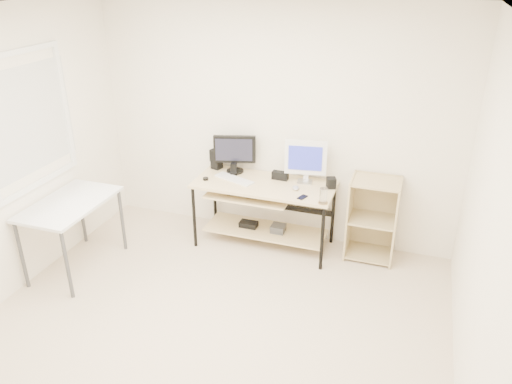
{
  "coord_description": "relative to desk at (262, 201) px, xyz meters",
  "views": [
    {
      "loc": [
        1.48,
        -2.96,
        2.93
      ],
      "look_at": [
        0.03,
        1.3,
        0.81
      ],
      "focal_mm": 35.0,
      "sensor_mm": 36.0,
      "label": 1
    }
  ],
  "objects": [
    {
      "name": "mouse",
      "position": [
        0.38,
        -0.05,
        0.23
      ],
      "size": [
        0.09,
        0.12,
        0.04
      ],
      "primitive_type": "ellipsoid",
      "rotation": [
        0.0,
        0.0,
        0.28
      ],
      "color": "#ADADB2",
      "rests_on": "desk"
    },
    {
      "name": "drinking_glass",
      "position": [
        0.72,
        -0.27,
        0.29
      ],
      "size": [
        0.08,
        0.08,
        0.15
      ],
      "primitive_type": "cylinder",
      "rotation": [
        0.0,
        0.0,
        0.01
      ],
      "color": "white",
      "rests_on": "coaster"
    },
    {
      "name": "keyboard",
      "position": [
        -0.31,
        -0.02,
        0.22
      ],
      "size": [
        0.48,
        0.28,
        0.02
      ],
      "primitive_type": "cube",
      "rotation": [
        0.0,
        0.0,
        -0.36
      ],
      "color": "white",
      "rests_on": "desk"
    },
    {
      "name": "shelf_unit",
      "position": [
        1.18,
        0.16,
        -0.09
      ],
      "size": [
        0.5,
        0.4,
        0.9
      ],
      "color": "tan",
      "rests_on": "ground"
    },
    {
      "name": "side_table",
      "position": [
        -1.65,
        -1.06,
        0.13
      ],
      "size": [
        0.6,
        1.0,
        0.75
      ],
      "color": "white",
      "rests_on": "ground"
    },
    {
      "name": "desk",
      "position": [
        0.0,
        0.0,
        0.0
      ],
      "size": [
        1.5,
        0.65,
        0.75
      ],
      "color": "beige",
      "rests_on": "ground"
    },
    {
      "name": "center_speaker",
      "position": [
        0.15,
        0.15,
        0.26
      ],
      "size": [
        0.18,
        0.08,
        0.09
      ],
      "primitive_type": "cube",
      "rotation": [
        0.0,
        0.0,
        -0.04
      ],
      "color": "black",
      "rests_on": "desk"
    },
    {
      "name": "coaster",
      "position": [
        0.72,
        -0.27,
        0.21
      ],
      "size": [
        0.1,
        0.1,
        0.01
      ],
      "primitive_type": "cylinder",
      "rotation": [
        0.0,
        0.0,
        0.01
      ],
      "color": "olive",
      "rests_on": "desk"
    },
    {
      "name": "speaker_left",
      "position": [
        -0.62,
        0.22,
        0.33
      ],
      "size": [
        0.14,
        0.14,
        0.23
      ],
      "rotation": [
        0.0,
        0.0,
        -0.31
      ],
      "color": "black",
      "rests_on": "desk"
    },
    {
      "name": "smartphone",
      "position": [
        0.5,
        -0.21,
        0.22
      ],
      "size": [
        0.1,
        0.13,
        0.01
      ],
      "primitive_type": "cube",
      "rotation": [
        0.0,
        0.0,
        -0.33
      ],
      "color": "black",
      "rests_on": "desk"
    },
    {
      "name": "volume_puck",
      "position": [
        -0.6,
        -0.12,
        0.22
      ],
      "size": [
        0.07,
        0.07,
        0.03
      ],
      "primitive_type": "cylinder",
      "rotation": [
        0.0,
        0.0,
        0.17
      ],
      "color": "black",
      "rests_on": "desk"
    },
    {
      "name": "white_imac",
      "position": [
        0.43,
        0.16,
        0.48
      ],
      "size": [
        0.44,
        0.14,
        0.47
      ],
      "rotation": [
        0.0,
        0.0,
        0.16
      ],
      "color": "silver",
      "rests_on": "desk"
    },
    {
      "name": "room",
      "position": [
        -0.11,
        -1.62,
        0.78
      ],
      "size": [
        4.01,
        4.01,
        2.62
      ],
      "color": "beige",
      "rests_on": "ground"
    },
    {
      "name": "black_monitor",
      "position": [
        -0.38,
        0.19,
        0.45
      ],
      "size": [
        0.46,
        0.19,
        0.42
      ],
      "rotation": [
        0.0,
        0.0,
        0.28
      ],
      "color": "black",
      "rests_on": "desk"
    },
    {
      "name": "speaker_right",
      "position": [
        0.72,
        0.11,
        0.27
      ],
      "size": [
        0.12,
        0.12,
        0.11
      ],
      "primitive_type": "cube",
      "rotation": [
        0.0,
        0.0,
        0.37
      ],
      "color": "black",
      "rests_on": "desk"
    },
    {
      "name": "audio_controller",
      "position": [
        -0.36,
        0.09,
        0.28
      ],
      "size": [
        0.08,
        0.06,
        0.14
      ],
      "primitive_type": "cube",
      "rotation": [
        0.0,
        0.0,
        0.25
      ],
      "color": "black",
      "rests_on": "desk"
    }
  ]
}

